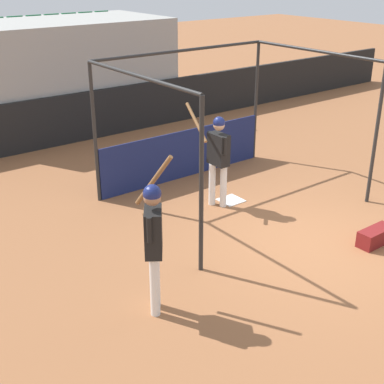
% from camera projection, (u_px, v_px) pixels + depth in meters
% --- Properties ---
extents(ground_plane, '(60.00, 60.00, 0.00)m').
position_uv_depth(ground_plane, '(310.00, 243.00, 9.04)').
color(ground_plane, '#935B38').
extents(outfield_wall, '(24.00, 0.12, 1.28)m').
position_uv_depth(outfield_wall, '(98.00, 114.00, 14.22)').
color(outfield_wall, black).
rests_on(outfield_wall, ground).
extents(bleacher_section, '(5.40, 3.20, 2.96)m').
position_uv_depth(bleacher_section, '(68.00, 73.00, 15.10)').
color(bleacher_section, '#9E9E99').
rests_on(bleacher_section, ground).
extents(batting_cage, '(4.26, 3.34, 2.76)m').
position_uv_depth(batting_cage, '(201.00, 133.00, 10.95)').
color(batting_cage, '#282828').
rests_on(batting_cage, ground).
extents(home_plate, '(0.44, 0.44, 0.02)m').
position_uv_depth(home_plate, '(231.00, 200.00, 10.64)').
color(home_plate, white).
rests_on(home_plate, ground).
extents(player_batter, '(0.55, 0.93, 1.96)m').
position_uv_depth(player_batter, '(218.00, 153.00, 10.02)').
color(player_batter, white).
rests_on(player_batter, ground).
extents(player_waiting, '(0.59, 0.78, 2.15)m').
position_uv_depth(player_waiting, '(153.00, 236.00, 6.87)').
color(player_waiting, white).
rests_on(player_waiting, ground).
extents(equipment_bag, '(0.70, 0.28, 0.28)m').
position_uv_depth(equipment_bag, '(376.00, 236.00, 8.97)').
color(equipment_bag, maroon).
rests_on(equipment_bag, ground).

